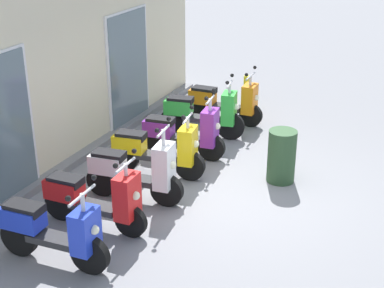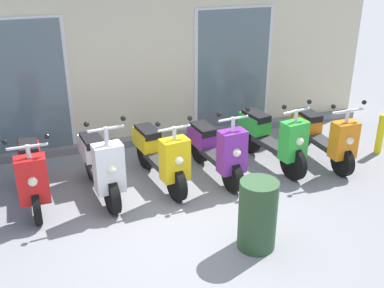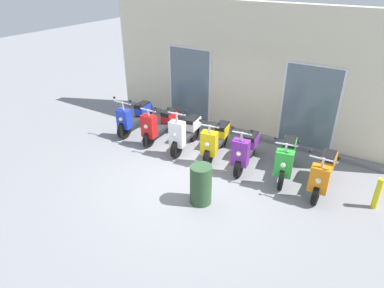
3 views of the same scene
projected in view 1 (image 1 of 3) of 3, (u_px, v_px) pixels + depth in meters
ground_plane at (230, 191)px, 8.98m from camera, size 40.00×40.00×0.00m
storefront_facade at (62, 61)px, 9.45m from camera, size 8.91×0.50×3.63m
scooter_blue at (53, 231)px, 7.02m from camera, size 0.63×1.56×1.20m
scooter_red at (95, 198)px, 7.79m from camera, size 0.56×1.61×1.20m
scooter_white at (136, 171)px, 8.50m from camera, size 0.56×1.56×1.33m
scooter_yellow at (158, 150)px, 9.29m from camera, size 0.61×1.64×1.20m
scooter_purple at (184, 132)px, 9.98m from camera, size 0.56×1.55×1.25m
scooter_green at (203, 112)px, 10.80m from camera, size 0.64×1.64×1.23m
scooter_orange at (225, 101)px, 11.51m from camera, size 0.61×1.61×1.18m
trash_bin at (282, 156)px, 9.14m from camera, size 0.45×0.45×0.87m
curb_bollard at (246, 91)px, 12.43m from camera, size 0.12×0.12×0.70m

